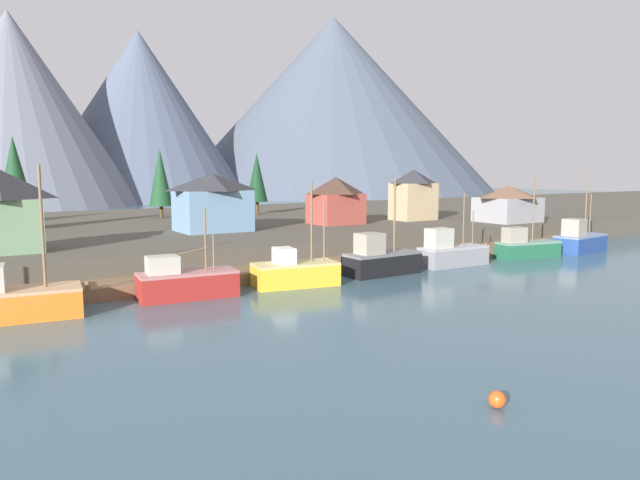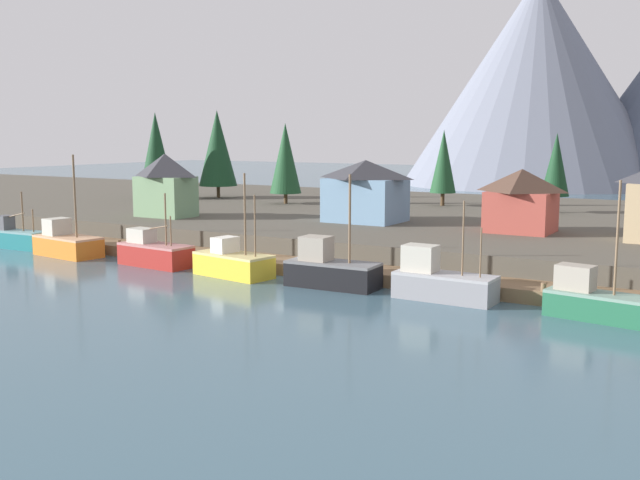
{
  "view_description": "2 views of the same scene",
  "coord_description": "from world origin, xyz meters",
  "px_view_note": "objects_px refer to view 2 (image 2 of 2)",
  "views": [
    {
      "loc": [
        -27.39,
        -42.85,
        9.48
      ],
      "look_at": [
        0.1,
        1.5,
        3.07
      ],
      "focal_mm": 32.84,
      "sensor_mm": 36.0,
      "label": 1
    },
    {
      "loc": [
        31.88,
        -49.16,
        11.45
      ],
      "look_at": [
        1.81,
        1.13,
        3.08
      ],
      "focal_mm": 41.04,
      "sensor_mm": 36.0,
      "label": 2
    }
  ],
  "objects_px": {
    "house_blue": "(366,190)",
    "conifer_mid_left": "(443,162)",
    "conifer_near_left": "(285,158)",
    "fishing_boat_green": "(600,302)",
    "conifer_mid_right": "(156,150)",
    "conifer_near_right": "(556,165)",
    "house_red": "(521,200)",
    "fishing_boat_teal": "(16,237)",
    "fishing_boat_red": "(154,253)",
    "fishing_boat_yellow": "(233,263)",
    "fishing_boat_orange": "(67,243)",
    "fishing_boat_grey": "(441,282)",
    "conifer_back_left": "(217,148)",
    "fishing_boat_black": "(330,270)",
    "house_green": "(165,185)"
  },
  "relations": [
    {
      "from": "conifer_near_left",
      "to": "house_blue",
      "type": "bearing_deg",
      "value": -34.62
    },
    {
      "from": "fishing_boat_yellow",
      "to": "conifer_mid_right",
      "type": "bearing_deg",
      "value": 149.35
    },
    {
      "from": "fishing_boat_green",
      "to": "house_red",
      "type": "xyz_separation_m",
      "value": [
        -10.86,
        20.58,
        4.38
      ]
    },
    {
      "from": "fishing_boat_green",
      "to": "conifer_mid_right",
      "type": "bearing_deg",
      "value": 163.93
    },
    {
      "from": "house_red",
      "to": "house_blue",
      "type": "distance_m",
      "value": 16.38
    },
    {
      "from": "fishing_boat_orange",
      "to": "conifer_back_left",
      "type": "xyz_separation_m",
      "value": [
        -11.11,
        36.97,
        8.45
      ]
    },
    {
      "from": "conifer_mid_right",
      "to": "conifer_back_left",
      "type": "height_order",
      "value": "conifer_back_left"
    },
    {
      "from": "fishing_boat_orange",
      "to": "conifer_back_left",
      "type": "height_order",
      "value": "conifer_back_left"
    },
    {
      "from": "fishing_boat_grey",
      "to": "house_red",
      "type": "distance_m",
      "value": 20.74
    },
    {
      "from": "fishing_boat_yellow",
      "to": "conifer_near_left",
      "type": "relative_size",
      "value": 0.8
    },
    {
      "from": "fishing_boat_red",
      "to": "fishing_boat_yellow",
      "type": "bearing_deg",
      "value": 2.59
    },
    {
      "from": "fishing_boat_red",
      "to": "conifer_near_right",
      "type": "distance_m",
      "value": 47.94
    },
    {
      "from": "house_blue",
      "to": "conifer_mid_left",
      "type": "relative_size",
      "value": 0.81
    },
    {
      "from": "fishing_boat_orange",
      "to": "fishing_boat_green",
      "type": "height_order",
      "value": "fishing_boat_orange"
    },
    {
      "from": "fishing_boat_teal",
      "to": "conifer_mid_right",
      "type": "distance_m",
      "value": 32.36
    },
    {
      "from": "house_red",
      "to": "conifer_mid_right",
      "type": "distance_m",
      "value": 56.0
    },
    {
      "from": "conifer_near_right",
      "to": "conifer_mid_right",
      "type": "bearing_deg",
      "value": -169.69
    },
    {
      "from": "fishing_boat_grey",
      "to": "conifer_back_left",
      "type": "bearing_deg",
      "value": 144.46
    },
    {
      "from": "fishing_boat_black",
      "to": "conifer_mid_left",
      "type": "bearing_deg",
      "value": 97.51
    },
    {
      "from": "house_green",
      "to": "conifer_near_left",
      "type": "distance_m",
      "value": 20.31
    },
    {
      "from": "fishing_boat_green",
      "to": "conifer_near_right",
      "type": "distance_m",
      "value": 42.62
    },
    {
      "from": "conifer_mid_right",
      "to": "fishing_boat_black",
      "type": "bearing_deg",
      "value": -33.29
    },
    {
      "from": "fishing_boat_teal",
      "to": "fishing_boat_black",
      "type": "bearing_deg",
      "value": -3.12
    },
    {
      "from": "fishing_boat_black",
      "to": "conifer_near_right",
      "type": "height_order",
      "value": "conifer_near_right"
    },
    {
      "from": "house_blue",
      "to": "conifer_mid_right",
      "type": "distance_m",
      "value": 39.99
    },
    {
      "from": "fishing_boat_teal",
      "to": "fishing_boat_yellow",
      "type": "relative_size",
      "value": 0.85
    },
    {
      "from": "fishing_boat_orange",
      "to": "fishing_boat_black",
      "type": "xyz_separation_m",
      "value": [
        29.03,
        0.37,
        0.09
      ]
    },
    {
      "from": "fishing_boat_orange",
      "to": "fishing_boat_teal",
      "type": "bearing_deg",
      "value": -178.52
    },
    {
      "from": "conifer_near_left",
      "to": "conifer_back_left",
      "type": "xyz_separation_m",
      "value": [
        -13.93,
        3.18,
        1.16
      ]
    },
    {
      "from": "fishing_boat_red",
      "to": "conifer_back_left",
      "type": "relative_size",
      "value": 0.58
    },
    {
      "from": "conifer_near_left",
      "to": "conifer_mid_left",
      "type": "distance_m",
      "value": 20.6
    },
    {
      "from": "fishing_boat_orange",
      "to": "fishing_boat_grey",
      "type": "height_order",
      "value": "fishing_boat_orange"
    },
    {
      "from": "fishing_boat_black",
      "to": "fishing_boat_green",
      "type": "distance_m",
      "value": 19.55
    },
    {
      "from": "fishing_boat_orange",
      "to": "conifer_near_left",
      "type": "xyz_separation_m",
      "value": [
        2.82,
        33.79,
        7.29
      ]
    },
    {
      "from": "house_blue",
      "to": "fishing_boat_red",
      "type": "bearing_deg",
      "value": -116.56
    },
    {
      "from": "fishing_boat_orange",
      "to": "conifer_near_right",
      "type": "height_order",
      "value": "conifer_near_right"
    },
    {
      "from": "house_red",
      "to": "house_green",
      "type": "distance_m",
      "value": 38.32
    },
    {
      "from": "fishing_boat_orange",
      "to": "conifer_near_left",
      "type": "height_order",
      "value": "conifer_near_left"
    },
    {
      "from": "conifer_mid_left",
      "to": "house_blue",
      "type": "bearing_deg",
      "value": -91.2
    },
    {
      "from": "fishing_boat_black",
      "to": "fishing_boat_green",
      "type": "relative_size",
      "value": 0.98
    },
    {
      "from": "conifer_mid_left",
      "to": "fishing_boat_black",
      "type": "bearing_deg",
      "value": -80.08
    },
    {
      "from": "fishing_boat_green",
      "to": "fishing_boat_red",
      "type": "bearing_deg",
      "value": -171.25
    },
    {
      "from": "conifer_near_right",
      "to": "conifer_mid_right",
      "type": "distance_m",
      "value": 54.36
    },
    {
      "from": "house_blue",
      "to": "conifer_near_left",
      "type": "distance_m",
      "value": 22.68
    },
    {
      "from": "fishing_boat_teal",
      "to": "conifer_mid_left",
      "type": "bearing_deg",
      "value": 50.95
    },
    {
      "from": "fishing_boat_yellow",
      "to": "conifer_mid_right",
      "type": "distance_m",
      "value": 49.06
    },
    {
      "from": "conifer_near_left",
      "to": "fishing_boat_teal",
      "type": "bearing_deg",
      "value": -109.02
    },
    {
      "from": "fishing_boat_yellow",
      "to": "fishing_boat_green",
      "type": "height_order",
      "value": "fishing_boat_green"
    },
    {
      "from": "fishing_boat_yellow",
      "to": "fishing_boat_grey",
      "type": "xyz_separation_m",
      "value": [
        17.86,
        0.61,
        0.15
      ]
    },
    {
      "from": "fishing_boat_red",
      "to": "fishing_boat_yellow",
      "type": "height_order",
      "value": "fishing_boat_yellow"
    }
  ]
}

